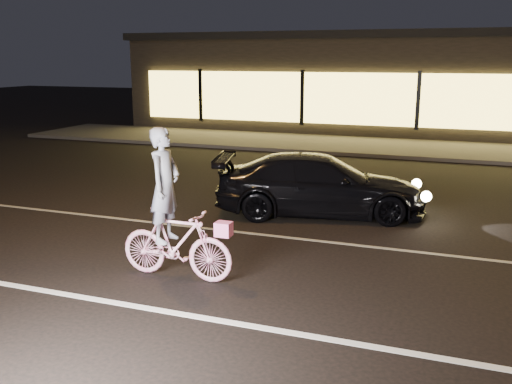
% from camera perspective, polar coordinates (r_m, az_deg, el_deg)
% --- Properties ---
extents(ground, '(90.00, 90.00, 0.00)m').
position_cam_1_polar(ground, '(8.31, 6.56, -9.38)').
color(ground, black).
rests_on(ground, ground).
extents(lane_stripe_near, '(60.00, 0.12, 0.01)m').
position_cam_1_polar(lane_stripe_near, '(6.99, 3.52, -13.87)').
color(lane_stripe_near, silver).
rests_on(lane_stripe_near, ground).
extents(lane_stripe_far, '(60.00, 0.10, 0.01)m').
position_cam_1_polar(lane_stripe_far, '(10.15, 9.28, -5.18)').
color(lane_stripe_far, gray).
rests_on(lane_stripe_far, ground).
extents(sidewalk, '(30.00, 4.00, 0.12)m').
position_cam_1_polar(sidewalk, '(20.78, 15.22, 4.22)').
color(sidewalk, '#383533').
rests_on(sidewalk, ground).
extents(storefront, '(25.40, 8.42, 4.20)m').
position_cam_1_polar(storefront, '(26.51, 16.74, 10.55)').
color(storefront, black).
rests_on(storefront, ground).
extents(cyclist, '(1.78, 0.61, 2.24)m').
position_cam_1_polar(cyclist, '(8.41, -8.30, -3.39)').
color(cyclist, '#DC3E7F').
rests_on(cyclist, ground).
extents(sedan, '(4.59, 2.73, 1.25)m').
position_cam_1_polar(sedan, '(11.84, 6.42, 0.71)').
color(sedan, black).
rests_on(sedan, ground).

